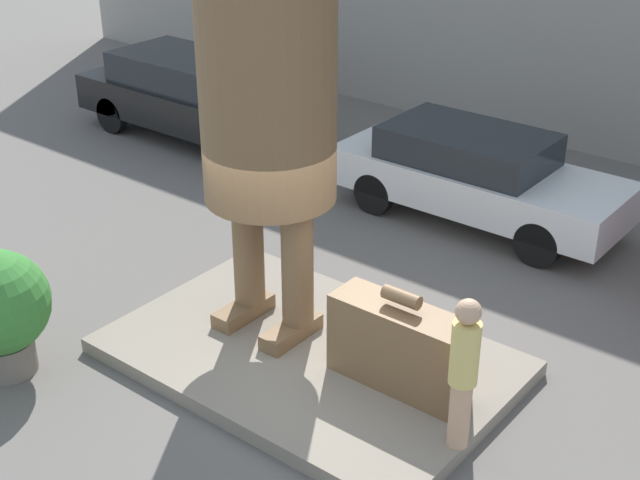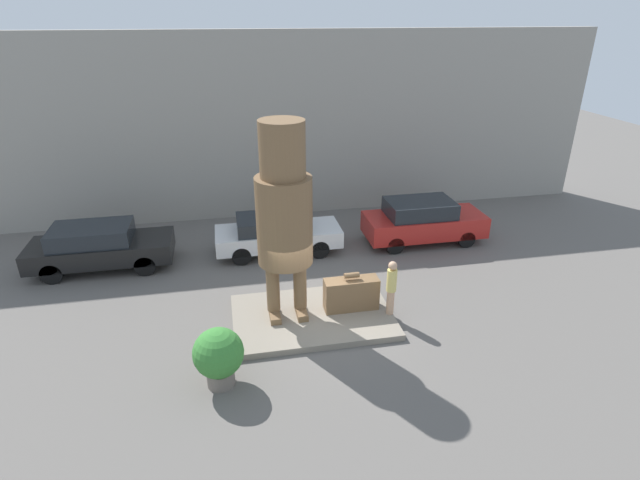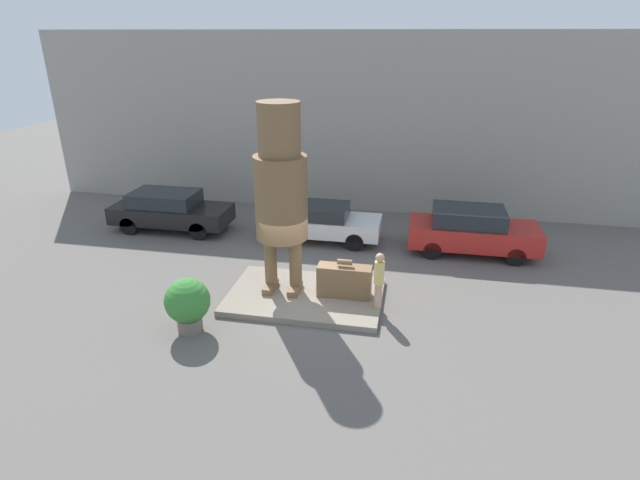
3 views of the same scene
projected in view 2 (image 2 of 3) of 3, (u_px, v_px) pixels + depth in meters
ground_plane at (313, 319)px, 14.46m from camera, size 60.00×60.00×0.00m
pedestal at (313, 317)px, 14.42m from camera, size 4.56×3.01×0.18m
building_backdrop at (274, 127)px, 20.64m from camera, size 28.00×0.60×7.52m
statue_figure at (284, 208)px, 13.06m from camera, size 1.50×1.50×5.55m
giant_suitcase at (351, 294)px, 14.48m from camera, size 1.58×0.52×1.17m
tourist at (391, 285)px, 14.05m from camera, size 0.28×0.28×1.67m
parked_car_black at (99, 246)px, 16.99m from camera, size 4.71×1.83×1.58m
parked_car_white at (277, 233)px, 18.17m from camera, size 4.52×1.71×1.43m
parked_car_red at (423, 220)px, 18.98m from camera, size 4.53×1.81×1.69m
planter_pot at (219, 355)px, 11.61m from camera, size 1.20×1.20×1.51m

